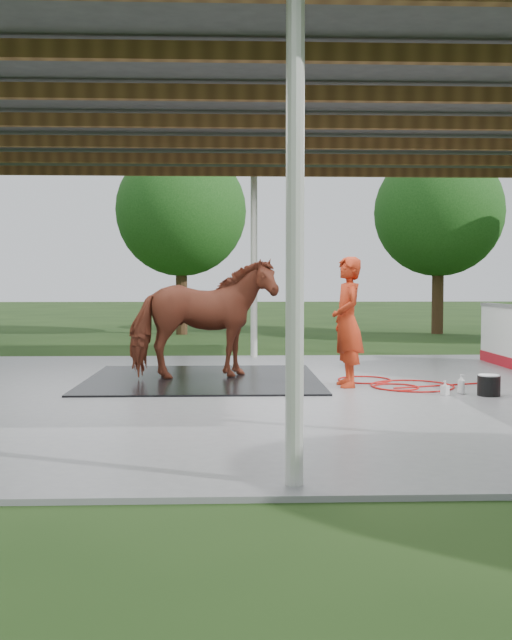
{
  "coord_description": "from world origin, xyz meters",
  "views": [
    {
      "loc": [
        -0.49,
        -10.08,
        1.6
      ],
      "look_at": [
        -0.09,
        0.96,
        1.02
      ],
      "focal_mm": 40.0,
      "sensor_mm": 36.0,
      "label": 1
    }
  ],
  "objects": [
    {
      "name": "pavilion_structure",
      "position": [
        0.0,
        -0.0,
        3.97
      ],
      "size": [
        12.6,
        10.6,
        4.05
      ],
      "color": "beige",
      "rests_on": "ground"
    },
    {
      "name": "soap_bottle_b",
      "position": [
        2.46,
        -0.44,
        0.15
      ],
      "size": [
        0.13,
        0.13,
        0.2
      ],
      "primitive_type": "imported",
      "rotation": [
        0.0,
        0.0,
        -0.93
      ],
      "color": "#338CD8",
      "rests_on": "concrete_slab"
    },
    {
      "name": "soap_bottle_a",
      "position": [
        2.72,
        -0.36,
        0.19
      ],
      "size": [
        0.15,
        0.15,
        0.28
      ],
      "primitive_type": "imported",
      "rotation": [
        0.0,
        0.0,
        0.67
      ],
      "color": "silver",
      "rests_on": "concrete_slab"
    },
    {
      "name": "handler",
      "position": [
        1.25,
        0.44,
        1.02
      ],
      "size": [
        0.53,
        0.75,
        1.93
      ],
      "primitive_type": "imported",
      "rotation": [
        0.0,
        0.0,
        -1.47
      ],
      "color": "#B22D13",
      "rests_on": "concrete_slab"
    },
    {
      "name": "horse",
      "position": [
        -0.93,
        1.25,
        1.03
      ],
      "size": [
        2.44,
        1.54,
        1.91
      ],
      "primitive_type": "imported",
      "rotation": [
        0.0,
        0.0,
        1.81
      ],
      "color": "brown",
      "rests_on": "rubber_mat"
    },
    {
      "name": "concrete_slab",
      "position": [
        0.0,
        0.0,
        0.03
      ],
      "size": [
        12.0,
        10.0,
        0.05
      ],
      "primitive_type": "cube",
      "color": "slate",
      "rests_on": "ground"
    },
    {
      "name": "ground",
      "position": [
        0.0,
        0.0,
        0.0
      ],
      "size": [
        100.0,
        100.0,
        0.0
      ],
      "primitive_type": "plane",
      "color": "#1E3814"
    },
    {
      "name": "wash_bucket",
      "position": [
        3.05,
        -0.5,
        0.2
      ],
      "size": [
        0.31,
        0.31,
        0.29
      ],
      "color": "black",
      "rests_on": "concrete_slab"
    },
    {
      "name": "tree_belt",
      "position": [
        0.3,
        0.9,
        3.79
      ],
      "size": [
        28.0,
        28.0,
        5.8
      ],
      "color": "#382314",
      "rests_on": "ground"
    },
    {
      "name": "rubber_mat",
      "position": [
        -0.93,
        1.25,
        0.06
      ],
      "size": [
        3.67,
        3.44,
        0.03
      ],
      "primitive_type": "cube",
      "color": "black",
      "rests_on": "concrete_slab"
    },
    {
      "name": "hose_coil",
      "position": [
        2.03,
        0.54,
        0.06
      ],
      "size": [
        2.17,
        1.72,
        0.02
      ],
      "color": "#AF0F0C",
      "rests_on": "concrete_slab"
    }
  ]
}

